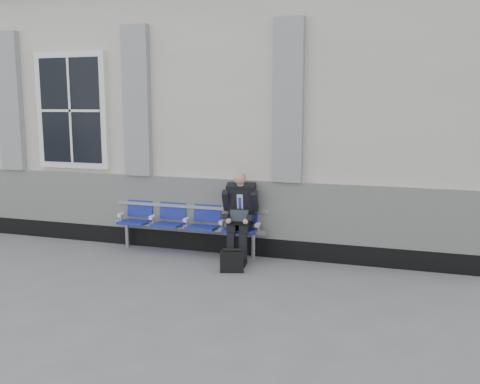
% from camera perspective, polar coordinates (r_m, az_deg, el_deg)
% --- Properties ---
extents(ground, '(70.00, 70.00, 0.00)m').
position_cam_1_polar(ground, '(8.99, -24.02, -6.69)').
color(ground, slate).
rests_on(ground, ground).
extents(station_building, '(14.40, 4.40, 4.49)m').
position_cam_1_polar(station_building, '(11.48, -13.12, 8.43)').
color(station_building, beige).
rests_on(station_building, ground).
extents(bench, '(2.60, 0.47, 0.91)m').
position_cam_1_polar(bench, '(8.59, -5.57, -2.84)').
color(bench, '#9EA0A3').
rests_on(bench, ground).
extents(businessman, '(0.56, 0.75, 1.36)m').
position_cam_1_polar(businessman, '(8.11, -0.01, -2.14)').
color(businessman, black).
rests_on(businessman, ground).
extents(briefcase, '(0.36, 0.24, 0.34)m').
position_cam_1_polar(briefcase, '(7.64, -0.87, -7.38)').
color(briefcase, black).
rests_on(briefcase, ground).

